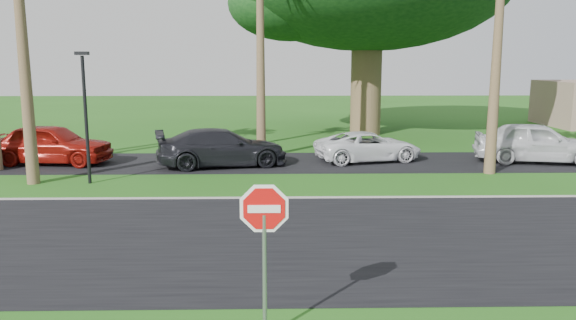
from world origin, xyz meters
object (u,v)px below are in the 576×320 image
at_px(stop_sign_near, 264,229).
at_px(car_red, 51,144).
at_px(car_dark, 222,148).
at_px(car_pickup, 537,143).
at_px(car_minivan, 368,147).

bearing_deg(stop_sign_near, car_red, 121.30).
height_order(car_dark, car_pickup, car_pickup).
height_order(stop_sign_near, car_pickup, stop_sign_near).
relative_size(car_red, car_dark, 0.94).
bearing_deg(car_dark, car_red, 71.82).
bearing_deg(car_red, stop_sign_near, -142.44).
xyz_separation_m(car_minivan, car_pickup, (7.14, -0.52, 0.23)).
distance_m(stop_sign_near, car_red, 17.96).
distance_m(car_red, car_minivan, 13.51).
bearing_deg(car_minivan, car_dark, 85.40).
bearing_deg(car_minivan, car_pickup, -108.45).
xyz_separation_m(car_red, car_dark, (7.25, -0.66, -0.08)).
height_order(car_red, car_pickup, car_pickup).
relative_size(car_red, car_minivan, 1.09).
distance_m(car_dark, car_minivan, 6.35).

